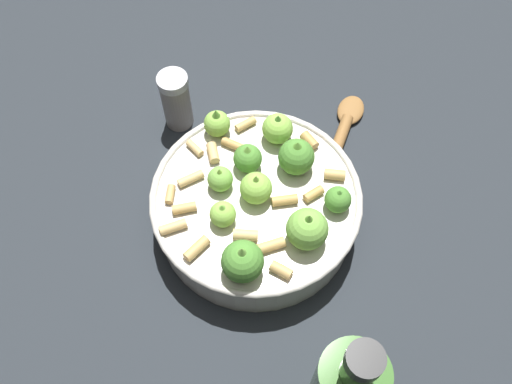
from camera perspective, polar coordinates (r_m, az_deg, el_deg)
ground_plane at (r=0.72m, az=0.00°, el=-2.75°), size 2.40×2.40×0.00m
cooking_pan at (r=0.68m, az=0.14°, el=-1.27°), size 0.25×0.25×0.11m
pepper_shaker at (r=0.77m, az=-7.95°, el=9.11°), size 0.04×0.04×0.09m
wooden_spoon at (r=0.76m, az=7.75°, el=3.39°), size 0.11×0.25×0.02m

